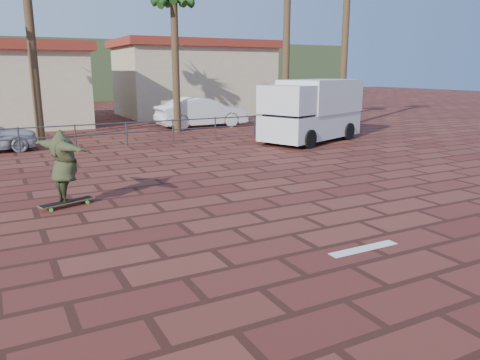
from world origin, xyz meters
name	(u,v)px	position (x,y,z in m)	size (l,w,h in m)	color
ground	(292,234)	(0.00, 0.00, 0.00)	(120.00, 120.00, 0.00)	brown
paint_stripe	(364,249)	(0.70, -1.20, 0.00)	(1.40, 0.22, 0.01)	white
guardrail	(126,129)	(0.00, 12.00, 0.68)	(24.06, 0.06, 1.00)	#47494F
building_east	(194,77)	(8.00, 24.00, 2.54)	(10.60, 6.60, 5.00)	beige
hill_front	(36,70)	(0.00, 50.00, 3.00)	(70.00, 18.00, 6.00)	#384C28
longboard	(67,202)	(-3.49, 3.94, 0.10)	(1.28, 0.65, 0.12)	olive
skateboarder	(64,166)	(-3.49, 3.94, 0.95)	(2.02, 0.55, 1.64)	#353B1F
campervan	(312,109)	(7.49, 9.56, 1.38)	(5.50, 3.81, 2.63)	silver
car_white	(202,112)	(5.29, 16.50, 0.81)	(1.71, 4.92, 1.62)	white
street_sign	(323,101)	(8.41, 10.00, 1.69)	(0.49, 0.08, 2.42)	gray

